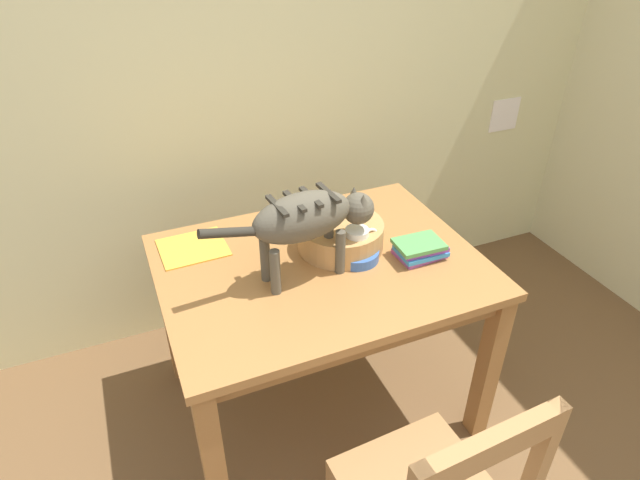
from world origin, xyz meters
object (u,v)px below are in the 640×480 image
coffee_mug (358,239)px  wicker_basket (340,235)px  saucer_bowl (356,254)px  magazine (193,248)px  book_stack (420,249)px  cat (309,218)px  dining_table (320,282)px

coffee_mug → wicker_basket: coffee_mug is taller
saucer_bowl → magazine: saucer_bowl is taller
book_stack → cat: bearing=171.8°
wicker_basket → cat: bearing=-146.6°
cat → wicker_basket: cat is taller
book_stack → saucer_bowl: bearing=160.7°
magazine → saucer_bowl: bearing=-30.5°
cat → magazine: (-0.36, 0.33, -0.23)m
coffee_mug → saucer_bowl: bearing=-180.0°
cat → coffee_mug: bearing=89.9°
saucer_bowl → book_stack: bearing=-19.3°
cat → coffee_mug: 0.25m
magazine → wicker_basket: (0.53, -0.21, 0.05)m
coffee_mug → dining_table: bearing=167.9°
dining_table → book_stack: (0.36, -0.11, 0.13)m
dining_table → coffee_mug: bearing=-12.1°
dining_table → book_stack: size_ratio=6.04×
wicker_basket → book_stack: bearing=-35.1°
coffee_mug → wicker_basket: (-0.03, 0.10, -0.03)m
saucer_bowl → wicker_basket: 0.10m
book_stack → magazine: bearing=153.7°
magazine → book_stack: book_stack is taller
dining_table → coffee_mug: size_ratio=9.02×
magazine → book_stack: (0.78, -0.39, 0.03)m
dining_table → cat: 0.33m
dining_table → wicker_basket: wicker_basket is taller
saucer_bowl → coffee_mug: coffee_mug is taller
saucer_bowl → magazine: (-0.55, 0.31, -0.02)m
saucer_bowl → dining_table: bearing=167.5°
dining_table → magazine: magazine is taller
dining_table → magazine: (-0.42, 0.28, 0.10)m
dining_table → wicker_basket: bearing=30.1°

